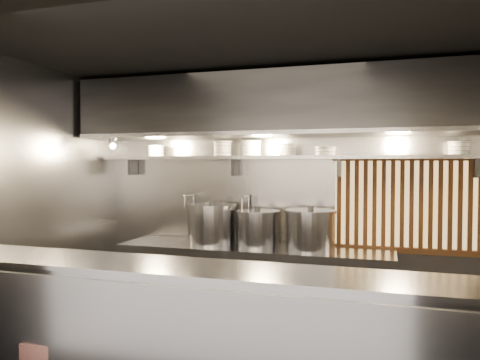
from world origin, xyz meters
The scene contains 21 objects.
ceiling centered at (0.00, 0.00, 2.80)m, with size 4.50×4.50×0.00m, color black.
wall_back centered at (0.00, 1.50, 1.40)m, with size 4.50×4.50×0.00m, color gray.
wall_left centered at (-2.25, 0.00, 1.40)m, with size 3.00×3.00×0.00m, color gray.
serving_counter centered at (0.00, -0.96, 0.57)m, with size 4.50×0.56×1.13m.
cooking_bench centered at (-0.30, 1.13, 0.45)m, with size 3.00×0.70×0.90m, color #A1A1A7.
bowl_shelf centered at (0.00, 1.32, 1.88)m, with size 4.40×0.34×0.04m, color #A1A1A7.
exhaust_hood centered at (0.00, 1.10, 2.42)m, with size 4.40×0.81×0.65m.
wood_screen centered at (1.30, 1.45, 1.38)m, with size 1.56×0.09×1.04m.
faucet_left centered at (-1.15, 1.37, 1.31)m, with size 0.04×0.30×0.50m.
faucet_right centered at (-0.45, 1.37, 1.31)m, with size 0.04×0.30×0.50m.
heat_lamp centered at (-1.90, 0.85, 2.07)m, with size 0.25×0.35×0.20m.
pendant_bulb centered at (-0.10, 1.20, 1.96)m, with size 0.09×0.09×0.19m.
stock_pot_left centered at (-0.26, 1.15, 1.10)m, with size 0.53×0.53×0.43m.
stock_pot_mid centered at (-0.80, 1.17, 1.13)m, with size 0.70×0.70×0.49m.
stock_pot_right centered at (0.33, 1.12, 1.11)m, with size 0.63×0.63×0.46m.
bowl_stack_0 centered at (-1.58, 1.32, 1.97)m, with size 0.21×0.21×0.13m.
bowl_stack_1 centered at (-0.72, 1.32, 1.98)m, with size 0.22×0.22×0.17m.
bowl_stack_2 centered at (-0.38, 1.32, 1.98)m, with size 0.23×0.23×0.17m.
bowl_stack_3 centered at (0.04, 1.32, 1.97)m, with size 0.21×0.21×0.13m.
bowl_stack_4 centered at (0.45, 1.32, 1.95)m, with size 0.24×0.24×0.09m.
bowl_stack_5 centered at (1.78, 1.32, 1.97)m, with size 0.22×0.22×0.13m.
Camera 1 is at (1.09, -3.79, 1.81)m, focal length 35.00 mm.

